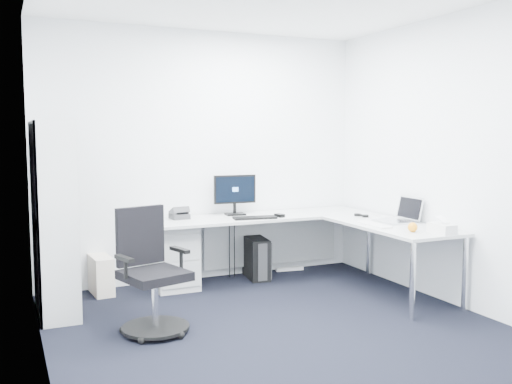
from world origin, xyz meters
name	(u,v)px	position (x,y,z in m)	size (l,w,h in m)	color
ground	(293,339)	(0.00, 0.00, 0.00)	(4.20, 4.20, 0.00)	black
wall_back	(204,156)	(0.00, 2.10, 1.35)	(3.60, 0.02, 2.70)	white
wall_left	(42,173)	(-1.80, 0.00, 1.35)	(0.02, 4.20, 2.70)	white
wall_right	(474,162)	(1.80, 0.00, 1.35)	(0.02, 4.20, 2.70)	white
l_desk	(277,254)	(0.55, 1.40, 0.36)	(2.45, 1.37, 0.71)	#B0B3B3
drawer_pedestal	(174,257)	(-0.44, 1.83, 0.33)	(0.43, 0.53, 0.65)	#B0B3B3
bookshelf	(54,218)	(-1.62, 1.45, 0.85)	(0.33, 0.85, 1.71)	#B3B5B5
task_chair	(155,272)	(-0.95, 0.57, 0.50)	(0.56, 0.56, 1.00)	black
black_pc_tower	(256,258)	(0.51, 1.85, 0.22)	(0.20, 0.46, 0.45)	black
beige_pc_tower	(101,275)	(-1.17, 1.91, 0.19)	(0.18, 0.40, 0.38)	beige
power_strip	(290,269)	(1.00, 1.99, 0.02)	(0.33, 0.06, 0.04)	silver
monitor	(235,194)	(0.27, 1.88, 0.94)	(0.47, 0.15, 0.45)	black
black_keyboard	(255,218)	(0.36, 1.54, 0.73)	(0.45, 0.16, 0.02)	black
mouse	(280,215)	(0.65, 1.55, 0.73)	(0.07, 0.11, 0.03)	black
desk_phone	(179,213)	(-0.36, 1.86, 0.78)	(0.18, 0.18, 0.12)	#2F2F31
laptop	(392,210)	(1.51, 0.76, 0.84)	(0.36, 0.35, 0.26)	#BBBCC2
white_keyboard	(374,225)	(1.23, 0.68, 0.72)	(0.13, 0.45, 0.01)	silver
headphones	(361,214)	(1.46, 1.22, 0.74)	(0.11, 0.17, 0.04)	black
orange_fruit	(413,227)	(1.33, 0.23, 0.76)	(0.09, 0.09, 0.09)	orange
tissue_box	(442,229)	(1.52, 0.06, 0.76)	(0.13, 0.26, 0.09)	silver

